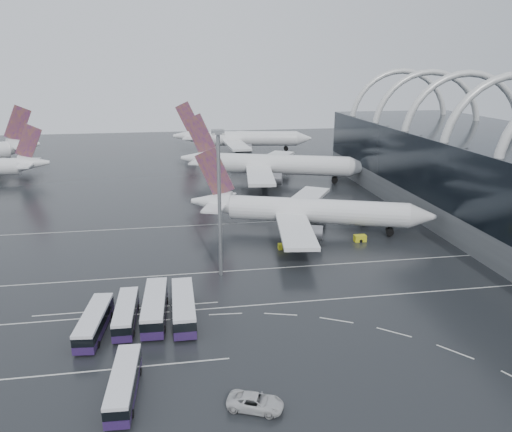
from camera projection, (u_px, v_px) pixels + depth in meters
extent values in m
plane|color=black|center=(279.00, 298.00, 80.82)|extent=(420.00, 420.00, 0.00)
torus|color=silver|center=(509.00, 149.00, 111.04)|extent=(33.80, 1.80, 33.80)
torus|color=silver|center=(462.00, 137.00, 128.95)|extent=(33.80, 1.80, 33.80)
torus|color=silver|center=(426.00, 128.00, 146.87)|extent=(33.80, 1.80, 33.80)
torus|color=silver|center=(398.00, 121.00, 164.78)|extent=(33.80, 1.80, 33.80)
cube|color=beige|center=(282.00, 303.00, 78.93)|extent=(120.00, 0.25, 0.01)
cube|color=beige|center=(266.00, 269.00, 92.13)|extent=(120.00, 0.25, 0.01)
cube|color=beige|center=(244.00, 223.00, 118.53)|extent=(120.00, 0.25, 0.01)
cube|color=beige|center=(117.00, 369.00, 61.96)|extent=(28.00, 0.25, 0.01)
cube|color=beige|center=(128.00, 309.00, 77.05)|extent=(28.00, 0.25, 0.01)
cylinder|color=white|center=(318.00, 211.00, 111.08)|extent=(38.94, 18.33, 5.47)
cone|color=white|center=(423.00, 216.00, 107.31)|extent=(7.16, 7.05, 5.47)
cone|color=white|center=(211.00, 202.00, 114.89)|extent=(10.72, 8.31, 5.47)
cube|color=#471864|center=(215.00, 172.00, 112.68)|extent=(8.75, 3.57, 11.59)
cube|color=white|center=(219.00, 202.00, 114.57)|extent=(9.68, 17.42, 0.47)
cube|color=white|center=(295.00, 229.00, 100.78)|extent=(9.64, 24.24, 0.75)
cube|color=white|center=(305.00, 199.00, 122.97)|extent=(17.96, 23.54, 0.75)
cylinder|color=slate|center=(310.00, 233.00, 103.91)|extent=(5.96, 4.76, 3.21)
cylinder|color=slate|center=(315.00, 210.00, 119.89)|extent=(5.96, 4.76, 3.21)
cube|color=black|center=(300.00, 226.00, 112.82)|extent=(12.68, 9.47, 2.07)
cylinder|color=white|center=(280.00, 164.00, 158.62)|extent=(43.15, 20.07, 6.26)
cone|color=white|center=(360.00, 167.00, 154.66)|extent=(8.16, 8.02, 6.26)
cone|color=white|center=(197.00, 159.00, 162.61)|extent=(12.23, 9.43, 6.26)
cube|color=#471864|center=(200.00, 134.00, 160.09)|extent=(10.03, 4.00, 13.26)
cube|color=white|center=(204.00, 159.00, 162.26)|extent=(10.91, 19.94, 0.54)
cube|color=white|center=(260.00, 175.00, 146.78)|extent=(10.78, 27.68, 0.86)
cube|color=white|center=(272.00, 158.00, 172.20)|extent=(20.36, 27.00, 0.86)
cylinder|color=slate|center=(272.00, 179.00, 150.40)|extent=(6.80, 5.40, 3.67)
cylinder|color=slate|center=(280.00, 166.00, 168.70)|extent=(6.80, 5.40, 3.67)
cube|color=black|center=(266.00, 177.00, 160.57)|extent=(14.48, 10.74, 2.37)
cylinder|color=white|center=(247.00, 138.00, 213.47)|extent=(42.28, 12.91, 6.24)
cone|color=white|center=(304.00, 138.00, 213.54)|extent=(7.38, 7.20, 6.24)
cone|color=white|center=(186.00, 136.00, 213.09)|extent=(11.62, 7.89, 6.24)
cube|color=#471864|center=(188.00, 117.00, 210.76)|extent=(10.33, 2.31, 13.22)
cube|color=white|center=(191.00, 136.00, 213.10)|extent=(7.90, 19.89, 0.54)
cube|color=white|center=(236.00, 145.00, 200.80)|extent=(8.79, 27.22, 0.86)
cube|color=white|center=(238.00, 136.00, 226.51)|extent=(16.78, 27.79, 0.86)
cylinder|color=slate|center=(245.00, 148.00, 204.98)|extent=(6.43, 4.56, 3.66)
cylinder|color=slate|center=(245.00, 141.00, 223.48)|extent=(6.43, 4.56, 3.66)
cube|color=black|center=(237.00, 148.00, 214.73)|extent=(13.85, 8.88, 2.37)
cone|color=white|center=(35.00, 163.00, 160.23)|extent=(9.34, 5.45, 5.40)
cube|color=#471864|center=(29.00, 142.00, 158.06)|extent=(8.97, 0.60, 11.45)
cube|color=white|center=(28.00, 163.00, 159.93)|extent=(4.27, 16.78, 0.47)
cone|color=white|center=(24.00, 145.00, 187.21)|extent=(12.89, 11.13, 6.47)
cube|color=#471864|center=(18.00, 123.00, 184.11)|extent=(9.67, 5.89, 13.71)
cube|color=white|center=(18.00, 146.00, 185.86)|extent=(14.28, 19.93, 0.56)
cube|color=#27143F|center=(95.00, 327.00, 70.04)|extent=(4.07, 12.80, 1.06)
cube|color=black|center=(94.00, 320.00, 69.70)|extent=(4.10, 12.56, 1.26)
cube|color=silver|center=(93.00, 314.00, 69.45)|extent=(4.07, 12.80, 0.44)
cylinder|color=black|center=(98.00, 345.00, 66.40)|extent=(0.44, 1.00, 0.97)
cylinder|color=black|center=(77.00, 345.00, 66.24)|extent=(0.44, 1.00, 0.97)
cylinder|color=black|center=(111.00, 315.00, 74.08)|extent=(0.44, 1.00, 0.97)
cylinder|color=black|center=(93.00, 316.00, 73.92)|extent=(0.44, 1.00, 0.97)
cube|color=#27143F|center=(126.00, 318.00, 72.58)|extent=(2.93, 12.16, 1.02)
cube|color=black|center=(126.00, 311.00, 72.25)|extent=(2.98, 11.92, 1.21)
cube|color=silver|center=(125.00, 306.00, 72.02)|extent=(2.93, 12.16, 0.42)
cylinder|color=black|center=(133.00, 333.00, 69.21)|extent=(0.34, 0.94, 0.93)
cylinder|color=black|center=(114.00, 335.00, 68.85)|extent=(0.34, 0.94, 0.93)
cylinder|color=black|center=(138.00, 307.00, 76.54)|extent=(0.34, 0.94, 0.93)
cylinder|color=black|center=(120.00, 309.00, 76.18)|extent=(0.34, 0.94, 0.93)
cube|color=#27143F|center=(155.00, 312.00, 74.00)|extent=(3.61, 14.10, 1.18)
cube|color=black|center=(155.00, 304.00, 73.62)|extent=(3.66, 13.82, 1.40)
cube|color=silver|center=(154.00, 299.00, 73.35)|extent=(3.61, 14.10, 0.48)
cylinder|color=black|center=(164.00, 329.00, 70.07)|extent=(0.41, 1.09, 1.08)
cylinder|color=black|center=(142.00, 331.00, 69.70)|extent=(0.41, 1.09, 1.08)
cylinder|color=black|center=(167.00, 301.00, 78.56)|extent=(0.41, 1.09, 1.08)
cylinder|color=black|center=(147.00, 302.00, 78.19)|extent=(0.41, 1.09, 1.08)
cube|color=#27143F|center=(184.00, 312.00, 74.02)|extent=(3.20, 14.05, 1.19)
cube|color=black|center=(183.00, 304.00, 73.64)|extent=(3.26, 13.77, 1.40)
cube|color=silver|center=(183.00, 299.00, 73.37)|extent=(3.20, 14.05, 0.49)
cylinder|color=black|center=(196.00, 329.00, 70.16)|extent=(0.38, 1.08, 1.08)
cylinder|color=black|center=(174.00, 331.00, 69.68)|extent=(0.38, 1.08, 1.08)
cylinder|color=black|center=(193.00, 300.00, 78.63)|extent=(0.38, 1.08, 1.08)
cylinder|color=black|center=(173.00, 302.00, 78.14)|extent=(0.38, 1.08, 1.08)
cube|color=#27143F|center=(124.00, 389.00, 56.74)|extent=(3.30, 12.22, 1.02)
cube|color=black|center=(124.00, 381.00, 56.41)|extent=(3.34, 11.98, 1.21)
cube|color=silver|center=(123.00, 375.00, 56.17)|extent=(3.30, 12.22, 0.42)
cylinder|color=black|center=(132.00, 414.00, 53.31)|extent=(0.37, 0.95, 0.93)
cylinder|color=black|center=(107.00, 416.00, 53.03)|extent=(0.37, 0.95, 0.93)
cylinder|color=black|center=(140.00, 371.00, 60.67)|extent=(0.37, 0.95, 0.93)
cylinder|color=black|center=(118.00, 373.00, 60.38)|extent=(0.37, 0.95, 0.93)
imported|color=silver|center=(255.00, 402.00, 54.54)|extent=(6.85, 5.01, 1.73)
cylinder|color=gray|center=(220.00, 207.00, 85.88)|extent=(0.63, 0.63, 25.28)
cube|color=gray|center=(218.00, 132.00, 82.09)|extent=(1.99, 1.99, 0.72)
cube|color=silver|center=(218.00, 133.00, 82.17)|extent=(1.81, 1.81, 0.36)
cube|color=gold|center=(360.00, 238.00, 106.15)|extent=(2.51, 1.48, 1.37)
cube|color=slate|center=(363.00, 222.00, 116.95)|extent=(2.21, 1.31, 1.21)
cube|color=gold|center=(283.00, 246.00, 101.74)|extent=(2.11, 1.24, 1.15)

